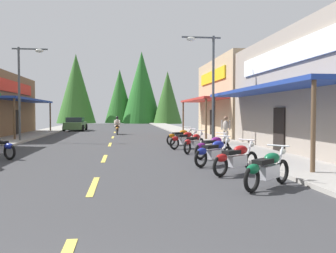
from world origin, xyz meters
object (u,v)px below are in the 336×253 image
at_px(motorcycle_parked_right_3, 213,146).
at_px(motorcycle_parked_right_0, 267,168).
at_px(motorcycle_parked_right_5, 185,139).
at_px(motorcycle_parked_right_6, 180,136).
at_px(rider_cruising_lead, 117,127).
at_px(streetlamp_left, 25,80).
at_px(motorcycle_parked_right_2, 214,152).
at_px(streetlamp_right, 207,74).
at_px(pedestrian_by_shop, 226,128).
at_px(motorcycle_parked_right_4, 194,142).
at_px(motorcycle_parked_right_1, 236,158).
at_px(parked_car_curbside, 75,124).

bearing_deg(motorcycle_parked_right_3, motorcycle_parked_right_0, -125.51).
relative_size(motorcycle_parked_right_5, motorcycle_parked_right_6, 0.98).
xyz_separation_m(motorcycle_parked_right_0, rider_cruising_lead, (-4.01, 22.62, 0.17)).
bearing_deg(streetlamp_left, motorcycle_parked_right_2, -50.54).
bearing_deg(streetlamp_right, pedestrian_by_shop, 27.92).
height_order(streetlamp_left, motorcycle_parked_right_4, streetlamp_left).
bearing_deg(motorcycle_parked_right_6, motorcycle_parked_right_4, -122.42).
height_order(streetlamp_right, motorcycle_parked_right_6, streetlamp_right).
relative_size(streetlamp_left, motorcycle_parked_right_1, 3.29).
distance_m(streetlamp_right, motorcycle_parked_right_3, 6.26).
relative_size(motorcycle_parked_right_2, pedestrian_by_shop, 1.06).
relative_size(streetlamp_left, motorcycle_parked_right_0, 3.45).
height_order(motorcycle_parked_right_4, pedestrian_by_shop, pedestrian_by_shop).
distance_m(motorcycle_parked_right_5, parked_car_curbside, 21.37).
bearing_deg(motorcycle_parked_right_3, parked_car_curbside, 75.45).
bearing_deg(parked_car_curbside, motorcycle_parked_right_3, -159.12).
bearing_deg(motorcycle_parked_right_5, parked_car_curbside, 78.06).
bearing_deg(motorcycle_parked_right_2, motorcycle_parked_right_4, 51.40).
distance_m(pedestrian_by_shop, parked_car_curbside, 20.99).
distance_m(streetlamp_right, motorcycle_parked_right_6, 3.89).
bearing_deg(motorcycle_parked_right_0, motorcycle_parked_right_6, 52.58).
height_order(motorcycle_parked_right_0, pedestrian_by_shop, pedestrian_by_shop).
xyz_separation_m(motorcycle_parked_right_1, parked_car_curbside, (-8.28, 27.58, 0.20)).
bearing_deg(motorcycle_parked_right_6, motorcycle_parked_right_1, -121.72).
height_order(streetlamp_left, motorcycle_parked_right_0, streetlamp_left).
bearing_deg(streetlamp_left, parked_car_curbside, 85.03).
bearing_deg(streetlamp_left, motorcycle_parked_right_3, -43.67).
relative_size(motorcycle_parked_right_1, motorcycle_parked_right_4, 1.03).
height_order(motorcycle_parked_right_4, rider_cruising_lead, rider_cruising_lead).
relative_size(streetlamp_left, streetlamp_right, 0.98).
xyz_separation_m(streetlamp_left, parked_car_curbside, (1.25, 14.41, -3.25)).
distance_m(motorcycle_parked_right_4, motorcycle_parked_right_6, 4.07).
xyz_separation_m(motorcycle_parked_right_1, motorcycle_parked_right_3, (0.26, 3.82, 0.00)).
bearing_deg(streetlamp_left, pedestrian_by_shop, -16.55).
bearing_deg(motorcycle_parked_right_6, rider_cruising_lead, 77.53).
bearing_deg(streetlamp_right, motorcycle_parked_right_2, -101.56).
xyz_separation_m(streetlamp_right, motorcycle_parked_right_6, (-1.33, 1.03, -3.50)).
bearing_deg(motorcycle_parked_right_1, motorcycle_parked_right_3, 51.83).
distance_m(motorcycle_parked_right_0, parked_car_curbside, 30.80).
height_order(motorcycle_parked_right_3, pedestrian_by_shop, pedestrian_by_shop).
height_order(motorcycle_parked_right_0, motorcycle_parked_right_5, same).
height_order(rider_cruising_lead, parked_car_curbside, rider_cruising_lead).
bearing_deg(motorcycle_parked_right_6, streetlamp_right, -70.13).
height_order(streetlamp_left, motorcycle_parked_right_2, streetlamp_left).
xyz_separation_m(streetlamp_right, motorcycle_parked_right_3, (-1.00, -5.10, -3.50)).
bearing_deg(motorcycle_parked_right_3, pedestrian_by_shop, 34.26).
relative_size(streetlamp_left, motorcycle_parked_right_3, 3.29).
relative_size(rider_cruising_lead, pedestrian_by_shop, 1.29).
bearing_deg(motorcycle_parked_right_5, motorcycle_parked_right_1, -122.60).
relative_size(motorcycle_parked_right_4, pedestrian_by_shop, 1.07).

